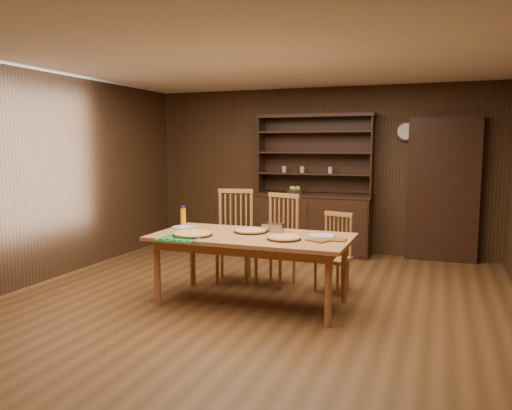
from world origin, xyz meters
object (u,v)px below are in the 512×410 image
at_px(chair_left, 235,232).
at_px(chair_center, 279,236).
at_px(china_hutch, 313,215).
at_px(dining_table, 252,242).
at_px(juice_bottle, 183,216).
at_px(chair_right, 335,250).

height_order(chair_left, chair_center, chair_left).
distance_m(china_hutch, chair_left, 1.94).
relative_size(dining_table, chair_left, 1.83).
height_order(dining_table, juice_bottle, juice_bottle).
bearing_deg(juice_bottle, chair_left, 53.71).
bearing_deg(chair_right, chair_left, -166.42).
xyz_separation_m(chair_center, chair_right, (0.70, -0.04, -0.11)).
bearing_deg(chair_right, china_hutch, 126.16).
distance_m(dining_table, chair_right, 1.12).
xyz_separation_m(china_hutch, chair_center, (0.04, -1.85, -0.01)).
bearing_deg(juice_bottle, chair_center, 30.07).
distance_m(chair_center, juice_bottle, 1.19).
xyz_separation_m(china_hutch, chair_left, (-0.55, -1.87, 0.01)).
bearing_deg(chair_left, dining_table, -71.32).
relative_size(china_hutch, chair_left, 1.90).
height_order(china_hutch, dining_table, china_hutch).
relative_size(dining_table, chair_right, 2.29).
xyz_separation_m(dining_table, chair_center, (0.02, 0.87, -0.09)).
distance_m(chair_left, juice_bottle, 0.75).
relative_size(china_hutch, chair_center, 1.96).
bearing_deg(chair_center, chair_right, 10.98).
xyz_separation_m(chair_center, juice_bottle, (-1.00, -0.58, 0.27)).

